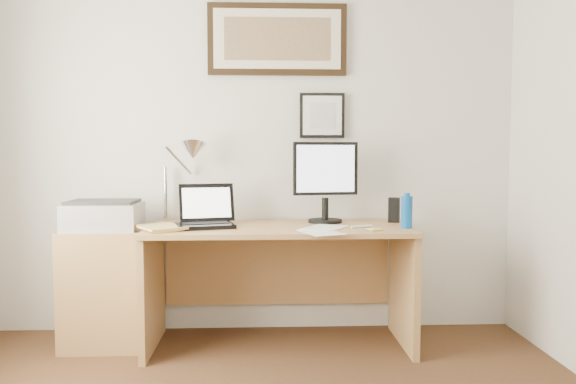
{
  "coord_description": "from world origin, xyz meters",
  "views": [
    {
      "loc": [
        0.06,
        -1.8,
        1.2
      ],
      "look_at": [
        0.2,
        1.43,
        0.97
      ],
      "focal_mm": 35.0,
      "sensor_mm": 36.0,
      "label": 1
    }
  ],
  "objects": [
    {
      "name": "picture_small",
      "position": [
        0.45,
        1.97,
        1.45
      ],
      "size": [
        0.3,
        0.03,
        0.3
      ],
      "color": "black",
      "rests_on": "wall_back"
    },
    {
      "name": "book",
      "position": [
        -0.64,
        1.44,
        0.76
      ],
      "size": [
        0.35,
        0.37,
        0.02
      ],
      "primitive_type": "imported",
      "rotation": [
        0.0,
        0.0,
        0.56
      ],
      "color": "tan",
      "rests_on": "desk"
    },
    {
      "name": "speaker",
      "position": [
        0.9,
        1.79,
        0.83
      ],
      "size": [
        0.09,
        0.08,
        0.16
      ],
      "primitive_type": "cube",
      "rotation": [
        0.0,
        0.0,
        -0.32
      ],
      "color": "black",
      "rests_on": "desk"
    },
    {
      "name": "paper_sheet_a",
      "position": [
        0.38,
        1.35,
        0.75
      ],
      "size": [
        0.27,
        0.32,
        0.0
      ],
      "primitive_type": "cube",
      "rotation": [
        0.0,
        0.0,
        0.36
      ],
      "color": "white",
      "rests_on": "desk"
    },
    {
      "name": "side_cabinet",
      "position": [
        -0.92,
        1.68,
        0.36
      ],
      "size": [
        0.5,
        0.4,
        0.73
      ],
      "primitive_type": "cube",
      "color": "#A57845",
      "rests_on": "floor"
    },
    {
      "name": "desk_lamp",
      "position": [
        -0.41,
        1.81,
        1.19
      ],
      "size": [
        0.29,
        0.27,
        0.53
      ],
      "color": "silver",
      "rests_on": "desk"
    },
    {
      "name": "sticky_pad",
      "position": [
        0.7,
        1.42,
        0.76
      ],
      "size": [
        0.09,
        0.09,
        0.01
      ],
      "primitive_type": "cube",
      "rotation": [
        0.0,
        0.0,
        0.27
      ],
      "color": "#E2D36B",
      "rests_on": "desk"
    },
    {
      "name": "marker_pen",
      "position": [
        0.65,
        1.53,
        0.76
      ],
      "size": [
        0.14,
        0.06,
        0.02
      ],
      "primitive_type": "cylinder",
      "rotation": [
        0.0,
        1.57,
        0.35
      ],
      "color": "white",
      "rests_on": "desk"
    },
    {
      "name": "picture_large",
      "position": [
        0.15,
        1.97,
        1.95
      ],
      "size": [
        0.92,
        0.04,
        0.47
      ],
      "color": "black",
      "rests_on": "wall_back"
    },
    {
      "name": "printer",
      "position": [
        -0.93,
        1.68,
        0.82
      ],
      "size": [
        0.44,
        0.34,
        0.18
      ],
      "color": "#A6A6A9",
      "rests_on": "side_cabinet"
    },
    {
      "name": "paper_sheet_b",
      "position": [
        0.42,
        1.52,
        0.75
      ],
      "size": [
        0.32,
        0.35,
        0.0
      ],
      "primitive_type": "cube",
      "rotation": [
        0.0,
        0.0,
        -0.55
      ],
      "color": "white",
      "rests_on": "desk"
    },
    {
      "name": "wall_back",
      "position": [
        0.0,
        2.0,
        1.25
      ],
      "size": [
        3.5,
        0.02,
        2.5
      ],
      "primitive_type": "cube",
      "color": "silver",
      "rests_on": "ground"
    },
    {
      "name": "lcd_monitor",
      "position": [
        0.45,
        1.79,
        1.04
      ],
      "size": [
        0.42,
        0.22,
        0.52
      ],
      "color": "black",
      "rests_on": "desk"
    },
    {
      "name": "water_bottle",
      "position": [
        0.91,
        1.51,
        0.85
      ],
      "size": [
        0.07,
        0.07,
        0.19
      ],
      "primitive_type": "cylinder",
      "color": "#0C50A5",
      "rests_on": "desk"
    },
    {
      "name": "desk",
      "position": [
        0.15,
        1.72,
        0.51
      ],
      "size": [
        1.6,
        0.7,
        0.75
      ],
      "color": "#A57845",
      "rests_on": "floor"
    },
    {
      "name": "laptop",
      "position": [
        -0.3,
        1.63,
        0.81
      ],
      "size": [
        0.39,
        0.37,
        0.26
      ],
      "color": "black",
      "rests_on": "desk"
    },
    {
      "name": "bottle_cap",
      "position": [
        0.91,
        1.51,
        0.95
      ],
      "size": [
        0.03,
        0.03,
        0.02
      ],
      "primitive_type": "cylinder",
      "color": "#0C50A5",
      "rests_on": "water_bottle"
    }
  ]
}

